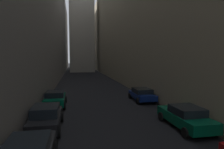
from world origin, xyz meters
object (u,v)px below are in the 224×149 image
Objects in this scene: parked_car_left_third at (46,117)px; parked_car_right_third at (185,117)px; parked_car_right_far at (142,94)px; parked_car_left_far at (55,98)px.

parked_car_right_third is at bearing -98.70° from parked_car_left_third.
parked_car_left_third is 11.12m from parked_car_right_far.
parked_car_left_third is 6.06m from parked_car_left_far.
parked_car_left_far is at bearing 94.82° from parked_car_right_far.
parked_car_left_third is 8.90m from parked_car_right_third.
parked_car_left_far is 0.89× the size of parked_car_right_third.
parked_car_right_far is (8.80, 6.80, -0.09)m from parked_car_left_third.
parked_car_left_third is at bearing -180.00° from parked_car_left_far.
parked_car_right_third is at bearing -130.09° from parked_car_left_far.
parked_car_left_third is at bearing 127.71° from parked_car_right_far.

